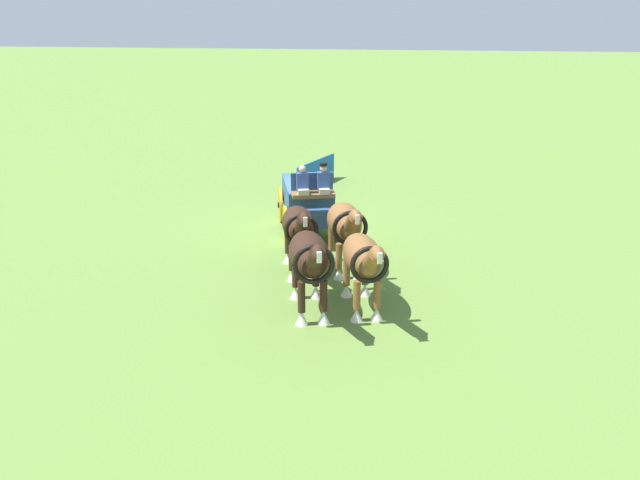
% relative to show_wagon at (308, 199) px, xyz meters
% --- Properties ---
extents(ground_plane, '(220.00, 220.00, 0.00)m').
position_rel_show_wagon_xyz_m(ground_plane, '(-0.17, -0.05, -1.16)').
color(ground_plane, olive).
extents(show_wagon, '(5.75, 2.63, 2.68)m').
position_rel_show_wagon_xyz_m(show_wagon, '(0.00, 0.00, 0.00)').
color(show_wagon, '#2D4C7A').
rests_on(show_wagon, ground).
extents(draft_horse_rear_near, '(3.04, 1.49, 2.26)m').
position_rel_show_wagon_xyz_m(draft_horse_rear_near, '(3.24, 1.63, 0.23)').
color(draft_horse_rear_near, brown).
rests_on(draft_horse_rear_near, ground).
extents(draft_horse_rear_off, '(2.93, 1.41, 2.23)m').
position_rel_show_wagon_xyz_m(draft_horse_rear_off, '(3.61, 0.38, 0.20)').
color(draft_horse_rear_off, '#331E14').
rests_on(draft_horse_rear_off, ground).
extents(draft_horse_lead_near, '(3.03, 1.43, 2.22)m').
position_rel_show_wagon_xyz_m(draft_horse_lead_near, '(5.74, 2.36, 0.19)').
color(draft_horse_lead_near, brown).
rests_on(draft_horse_lead_near, ground).
extents(draft_horse_lead_off, '(3.12, 1.51, 2.32)m').
position_rel_show_wagon_xyz_m(draft_horse_lead_off, '(6.10, 1.11, 0.28)').
color(draft_horse_lead_off, '#331E14').
rests_on(draft_horse_lead_off, ground).
extents(sponsor_banner, '(3.04, 1.10, 1.10)m').
position_rel_show_wagon_xyz_m(sponsor_banner, '(-6.09, -0.72, -0.61)').
color(sponsor_banner, '#1959B2').
rests_on(sponsor_banner, ground).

